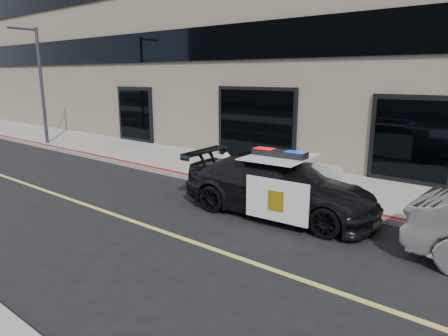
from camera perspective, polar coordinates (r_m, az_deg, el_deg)
The scene contains 6 objects.
ground at distance 9.79m, azimuth -14.13°, elevation -6.94°, with size 120.00×120.00×0.00m, color black.
sidewalk_n at distance 13.43m, azimuth 3.87°, elevation -0.75°, with size 60.00×3.50×0.15m, color gray.
building_n at distance 17.81m, azimuth 14.63°, elevation 21.49°, with size 60.00×7.00×12.00m, color #756856.
police_car at distance 9.68m, azimuth 7.79°, elevation -2.49°, with size 2.61×5.07×1.57m.
fire_hydrant at distance 12.44m, azimuth 0.31°, elevation 0.30°, with size 0.36×0.51×0.81m.
street_light at distance 20.50m, azimuth -24.83°, elevation 11.23°, with size 0.15×1.32×5.21m.
Camera 1 is at (7.41, -5.47, 3.30)m, focal length 32.00 mm.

